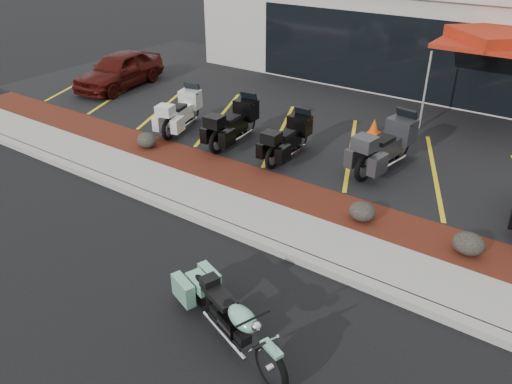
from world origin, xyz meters
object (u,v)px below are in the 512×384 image
Objects in this scene: hero_cruiser at (271,362)px; touring_white at (193,102)px; parked_car at (119,70)px; popup_canopy at (498,40)px; traffic_cone at (374,126)px.

touring_white is at bearing 157.53° from hero_cruiser.
parked_car reaches higher than touring_white.
hero_cruiser is 1.28× the size of touring_white.
popup_canopy is at bearing -70.59° from touring_white.
parked_car reaches higher than hero_cruiser.
popup_canopy is (2.29, 2.46, 2.24)m from traffic_cone.
touring_white is 0.68× the size of popup_canopy.
touring_white is (-7.15, 6.62, 0.28)m from hero_cruiser.
traffic_cone is (9.24, 1.11, -0.41)m from parked_car.
traffic_cone is (4.79, 2.26, -0.39)m from touring_white.
touring_white is at bearing -147.15° from popup_canopy.
hero_cruiser is 11.53m from popup_canopy.
hero_cruiser is at bearing -41.59° from parked_car.
parked_car is at bearing 61.37° from touring_white.
popup_canopy reaches higher than parked_car.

